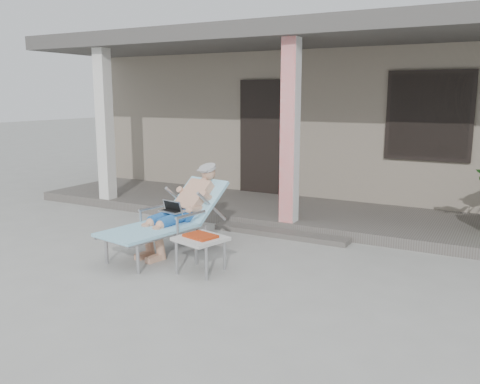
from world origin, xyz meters
The scene contains 7 objects.
ground centered at (0.00, 0.00, 0.00)m, with size 60.00×60.00×0.00m, color #9E9E99.
house centered at (0.00, 6.50, 1.67)m, with size 10.40×5.40×3.30m.
porch_deck centered at (0.00, 3.00, 0.07)m, with size 10.00×2.00×0.15m, color #605B56.
porch_overhang centered at (0.00, 2.95, 2.79)m, with size 10.00×2.30×2.85m.
porch_step centered at (0.00, 1.85, 0.04)m, with size 2.00×0.30×0.07m, color #605B56.
lounger centered at (-0.89, 0.55, 0.71)m, with size 0.97×1.84×1.16m.
side_table centered at (-0.17, 0.04, 0.37)m, with size 0.60×0.60×0.44m.
Camera 1 is at (2.82, -4.57, 1.98)m, focal length 38.00 mm.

